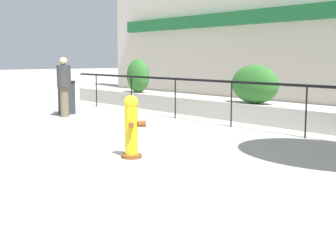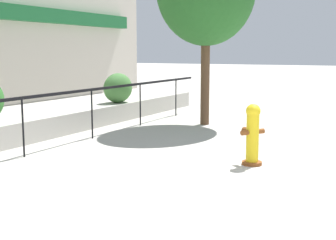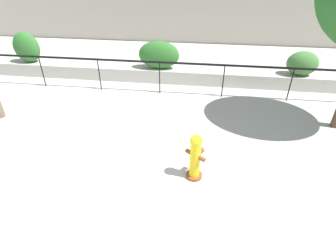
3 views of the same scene
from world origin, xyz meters
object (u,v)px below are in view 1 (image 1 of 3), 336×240
Objects in this scene: hedge_bush_1 at (255,84)px; pedestrian at (64,83)px; trash_bin at (67,97)px; fire_hydrant at (132,126)px; hedge_bush_0 at (138,76)px.

pedestrian is (-4.26, -3.35, -0.03)m from hedge_bush_1.
hedge_bush_1 is 5.74m from trash_bin.
trash_bin is (-0.63, 0.40, -0.48)m from pedestrian.
hedge_bush_1 is at bearing 107.40° from fire_hydrant.
pedestrian is (-5.86, 1.75, 0.44)m from fire_hydrant.
trash_bin is (-6.49, 2.15, -0.04)m from fire_hydrant.
fire_hydrant is 6.83m from trash_bin.
hedge_bush_0 is 0.68× the size of pedestrian.
hedge_bush_0 is at bearing 180.00° from hedge_bush_1.
fire_hydrant is at bearing -72.60° from hedge_bush_1.
trash_bin is at bearing 147.87° from pedestrian.
pedestrian reaches higher than fire_hydrant.
hedge_bush_0 is 1.16× the size of trash_bin.
hedge_bush_1 is 1.40× the size of fire_hydrant.
fire_hydrant is 0.62× the size of pedestrian.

